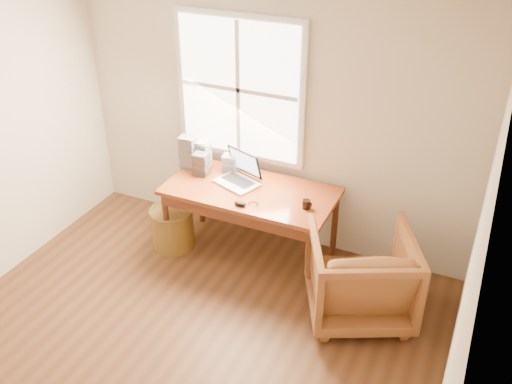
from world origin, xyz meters
TOP-DOWN VIEW (x-y plane):
  - room_shell at (-0.02, 0.16)m, footprint 4.04×4.54m
  - desk at (0.00, 1.80)m, footprint 1.60×0.80m
  - armchair at (1.19, 1.43)m, footprint 1.14×1.15m
  - wicker_stool at (-0.78, 1.61)m, footprint 0.53×0.53m
  - laptop at (-0.16, 1.84)m, footprint 0.46×0.47m
  - mouse at (0.04, 1.50)m, footprint 0.12×0.07m
  - coffee_mug at (0.59, 1.70)m, footprint 0.08×0.08m
  - cd_stack_a at (-0.63, 2.02)m, footprint 0.15×0.13m
  - cd_stack_b at (-0.56, 1.88)m, footprint 0.15×0.13m
  - cd_stack_c at (-0.75, 1.95)m, footprint 0.16×0.14m
  - cd_stack_d at (-0.34, 2.05)m, footprint 0.15×0.13m

SIDE VIEW (x-z plane):
  - wicker_stool at x=-0.78m, z-range 0.00..0.42m
  - armchair at x=1.19m, z-range 0.00..0.79m
  - desk at x=0.00m, z-range 0.71..0.75m
  - mouse at x=0.04m, z-range 0.75..0.79m
  - coffee_mug at x=0.59m, z-range 0.75..0.83m
  - cd_stack_d at x=-0.34m, z-range 0.75..0.92m
  - cd_stack_b at x=-0.56m, z-range 0.75..0.97m
  - laptop at x=-0.16m, z-range 0.75..1.02m
  - cd_stack_a at x=-0.63m, z-range 0.75..1.03m
  - cd_stack_c at x=-0.75m, z-range 0.75..1.08m
  - room_shell at x=-0.02m, z-range 0.00..2.64m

